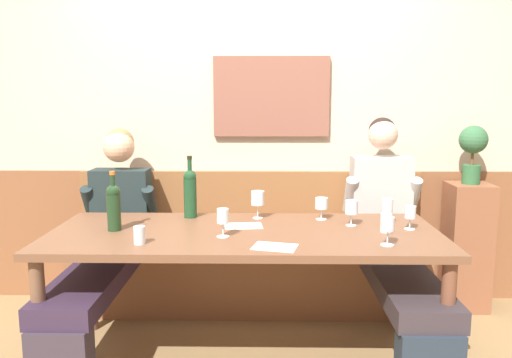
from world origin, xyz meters
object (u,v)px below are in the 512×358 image
object	(u,v)px
wall_bench	(249,269)
wine_glass_mid_left	(258,199)
wine_bottle_green_tall	(114,206)
wine_bottle_clear_water	(190,192)
wine_glass_right_end	(321,205)
water_tumbler_left	(386,223)
wine_glass_left_end	(352,209)
potted_plant	(473,147)
wine_glass_center_front	(223,217)
water_tumbler_right	(139,235)
wine_glass_by_bottle	(388,226)
wine_glass_center_rear	(387,207)
person_center_left_seat	(105,239)
person_left_seat	(392,235)
wine_glass_mid_right	(410,213)
dining_table	(245,245)

from	to	relation	value
wall_bench	wine_glass_mid_left	distance (m)	0.72
wine_bottle_green_tall	wine_bottle_clear_water	world-z (taller)	wine_bottle_clear_water
wine_glass_right_end	water_tumbler_left	size ratio (longest dim) A/B	1.33
wine_glass_left_end	potted_plant	xyz separation A→B (m)	(0.91, 0.63, 0.29)
wall_bench	potted_plant	size ratio (longest dim) A/B	6.12
wine_glass_center_front	water_tumbler_right	xyz separation A→B (m)	(-0.40, -0.14, -0.06)
wine_glass_by_bottle	wine_glass_left_end	distance (m)	0.41
wine_glass_center_rear	water_tumbler_left	world-z (taller)	wine_glass_center_rear
wine_glass_by_bottle	potted_plant	world-z (taller)	potted_plant
wine_glass_by_bottle	wine_glass_center_front	xyz separation A→B (m)	(-0.82, 0.14, 0.01)
wine_glass_by_bottle	person_center_left_seat	bearing A→B (deg)	159.82
wine_glass_mid_left	wine_glass_center_front	world-z (taller)	wine_glass_mid_left
person_center_left_seat	wine_glass_mid_left	distance (m)	0.97
water_tumbler_left	water_tumbler_right	world-z (taller)	water_tumbler_left
water_tumbler_right	wine_glass_left_end	bearing A→B (deg)	19.33
wine_glass_center_front	person_center_left_seat	bearing A→B (deg)	149.90
person_center_left_seat	wine_bottle_clear_water	world-z (taller)	person_center_left_seat
wine_bottle_clear_water	wine_glass_left_end	size ratio (longest dim) A/B	2.56
wine_glass_by_bottle	wine_glass_mid_left	bearing A→B (deg)	138.98
potted_plant	water_tumbler_left	bearing A→B (deg)	-134.24
person_left_seat	wine_glass_right_end	xyz separation A→B (m)	(-0.44, -0.07, 0.20)
wine_glass_mid_left	water_tumbler_right	bearing A→B (deg)	-135.97
wine_bottle_green_tall	wine_glass_by_bottle	world-z (taller)	wine_bottle_green_tall
wine_glass_mid_right	water_tumbler_right	size ratio (longest dim) A/B	1.45
wine_glass_center_front	wine_glass_right_end	size ratio (longest dim) A/B	1.15
wine_glass_mid_left	wine_glass_left_end	distance (m)	0.56
wine_glass_mid_right	wine_glass_center_rear	size ratio (longest dim) A/B	0.88
person_center_left_seat	wine_glass_center_front	world-z (taller)	person_center_left_seat
dining_table	wine_bottle_clear_water	distance (m)	0.52
wine_glass_by_bottle	person_left_seat	bearing A→B (deg)	73.67
wine_glass_center_front	potted_plant	xyz separation A→B (m)	(1.61, 0.88, 0.28)
person_left_seat	wine_bottle_green_tall	bearing A→B (deg)	-168.01
wine_bottle_green_tall	wine_glass_mid_left	size ratio (longest dim) A/B	1.97
wine_bottle_green_tall	wine_glass_center_front	bearing A→B (deg)	-11.74
person_center_left_seat	wine_glass_mid_right	bearing A→B (deg)	-8.58
wine_glass_center_rear	water_tumbler_right	bearing A→B (deg)	-162.63
wall_bench	water_tumbler_right	xyz separation A→B (m)	(-0.51, -0.98, 0.51)
wine_glass_right_end	potted_plant	xyz separation A→B (m)	(1.06, 0.48, 0.30)
dining_table	water_tumbler_right	world-z (taller)	water_tumbler_right
wine_glass_mid_right	wine_glass_by_bottle	bearing A→B (deg)	-122.00
wine_glass_center_rear	wall_bench	bearing A→B (deg)	144.61
wine_glass_center_rear	wine_glass_by_bottle	bearing A→B (deg)	-102.73
person_left_seat	potted_plant	bearing A→B (deg)	33.85
dining_table	water_tumbler_left	world-z (taller)	water_tumbler_left
person_left_seat	wine_glass_by_bottle	size ratio (longest dim) A/B	9.31
wine_bottle_clear_water	wine_glass_by_bottle	size ratio (longest dim) A/B	2.61
person_left_seat	wine_glass_center_front	distance (m)	1.12
wine_glass_center_front	person_left_seat	bearing A→B (deg)	25.01
wine_bottle_clear_water	wine_glass_center_front	distance (m)	0.50
wine_glass_right_end	potted_plant	bearing A→B (deg)	24.47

